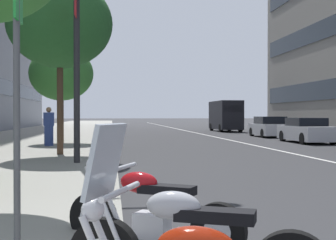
{
  "coord_description": "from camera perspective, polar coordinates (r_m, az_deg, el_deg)",
  "views": [
    {
      "loc": [
        -2.53,
        7.11,
        1.53
      ],
      "look_at": [
        17.89,
        4.61,
        1.3
      ],
      "focal_mm": 49.52,
      "sensor_mm": 36.0,
      "label": 1
    }
  ],
  "objects": [
    {
      "name": "sidewalk_right_plaza",
      "position": [
        32.88,
        -14.88,
        -1.92
      ],
      "size": [
        160.0,
        9.35,
        0.15
      ],
      "primitive_type": "cube",
      "color": "gray",
      "rests_on": "ground"
    },
    {
      "name": "lane_centre_stripe",
      "position": [
        38.23,
        3.75,
        -1.65
      ],
      "size": [
        110.0,
        0.16,
        0.01
      ],
      "primitive_type": "cube",
      "color": "silver",
      "rests_on": "ground"
    },
    {
      "name": "motorcycle_mid_row",
      "position": [
        5.32,
        -2.2,
        -11.55
      ],
      "size": [
        1.21,
        1.92,
        1.08
      ],
      "rotation": [
        0.0,
        0.0,
        1.03
      ],
      "color": "black",
      "rests_on": "ground"
    },
    {
      "name": "car_lead_in_lane",
      "position": [
        26.47,
        16.67,
        -1.31
      ],
      "size": [
        4.58,
        1.88,
        1.36
      ],
      "rotation": [
        0.0,
        0.0,
        -0.02
      ],
      "color": "#B7B7BC",
      "rests_on": "ground"
    },
    {
      "name": "car_far_down_avenue",
      "position": [
        32.68,
        12.35,
        -0.89
      ],
      "size": [
        4.16,
        1.95,
        1.41
      ],
      "rotation": [
        0.0,
        0.0,
        -0.02
      ],
      "color": "#B7B7BC",
      "rests_on": "ground"
    },
    {
      "name": "delivery_van_ahead",
      "position": [
        43.01,
        7.08,
        0.58
      ],
      "size": [
        5.55,
        2.03,
        2.79
      ],
      "rotation": [
        0.0,
        0.0,
        0.0
      ],
      "color": "black",
      "rests_on": "ground"
    },
    {
      "name": "parking_sign_by_curb",
      "position": [
        4.34,
        -18.08,
        3.45
      ],
      "size": [
        0.32,
        0.06,
        2.66
      ],
      "color": "#47494C",
      "rests_on": "sidewalk_right_plaza"
    },
    {
      "name": "street_tree_by_lamp_post",
      "position": [
        16.87,
        -13.17,
        11.47
      ],
      "size": [
        3.66,
        3.66,
        6.12
      ],
      "color": "#473323",
      "rests_on": "sidewalk_right_plaza"
    },
    {
      "name": "street_tree_near_plaza_corner",
      "position": [
        23.45,
        -12.99,
        5.57
      ],
      "size": [
        3.12,
        3.12,
        4.74
      ],
      "color": "#473323",
      "rests_on": "sidewalk_right_plaza"
    },
    {
      "name": "pedestrian_on_plaza",
      "position": [
        21.26,
        -14.46,
        -0.74
      ],
      "size": [
        0.45,
        0.48,
        1.73
      ],
      "rotation": [
        0.0,
        0.0,
        2.5
      ],
      "color": "#33478C",
      "rests_on": "sidewalk_right_plaza"
    }
  ]
}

